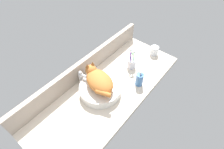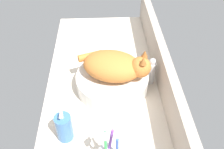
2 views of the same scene
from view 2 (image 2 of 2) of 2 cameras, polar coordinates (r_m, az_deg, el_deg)
ground_plane at (r=111.21cm, az=-1.21°, el=-5.70°), size 136.30×54.09×4.00cm
backsplash_panel at (r=107.18cm, az=12.33°, el=-1.45°), size 136.30×3.60×16.34cm
sink_basin at (r=111.19cm, az=0.04°, el=-1.57°), size 31.81×31.81×7.12cm
cat at (r=104.78cm, az=0.78°, el=2.02°), size 23.04×30.79×14.00cm
faucet at (r=112.31cm, az=8.49°, el=0.99°), size 4.37×11.85×13.60cm
soap_dispenser at (r=93.78cm, az=-10.88°, el=-11.77°), size 6.04×6.04×14.73cm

